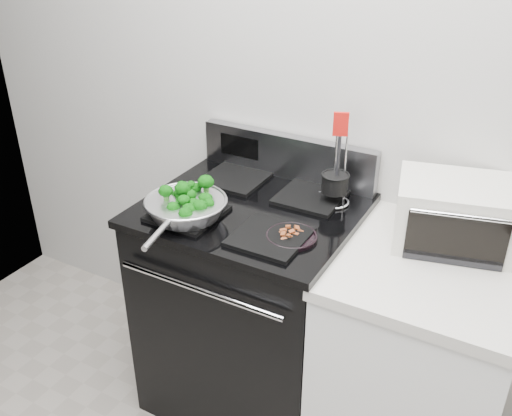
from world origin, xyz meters
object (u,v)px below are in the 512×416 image
Objects in this scene: gas_range at (252,304)px; skillet at (186,207)px; toaster_oven at (455,214)px; bacon_plate at (292,234)px; utensil_holder at (335,188)px.

skillet is (-0.16, -0.20, 0.51)m from gas_range.
bacon_plate is at bearing -161.87° from toaster_oven.
skillet is 0.40m from bacon_plate.
gas_range is 2.41× the size of skillet.
gas_range is 0.55m from bacon_plate.
bacon_plate is at bearing -30.28° from gas_range.
gas_range reaches higher than skillet.
gas_range is at bearing -168.97° from utensil_holder.
toaster_oven is (0.47, 0.29, 0.06)m from bacon_plate.
gas_range is at bearing 178.78° from toaster_oven.
toaster_oven is (0.70, 0.15, 0.54)m from gas_range.
utensil_holder reaches higher than bacon_plate.
utensil_holder reaches higher than skillet.
skillet is at bearing -170.71° from bacon_plate.
bacon_plate is at bearing -2.68° from skillet.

